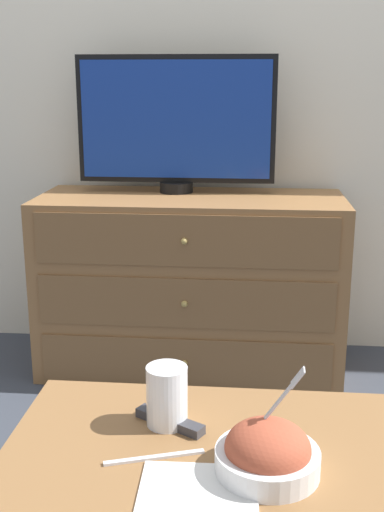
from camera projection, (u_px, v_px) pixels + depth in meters
ground_plane at (210, 340)px, 2.89m from camera, size 12.00×12.00×0.00m
wall_back at (213, 37)px, 2.57m from camera, size 12.00×0.05×2.60m
dresser at (191, 284)px, 2.55m from camera, size 1.18×0.49×0.70m
tv at (176, 122)px, 2.48m from camera, size 0.77×0.13×0.53m
coffee_table at (224, 505)px, 1.12m from camera, size 0.80×0.57×0.50m
takeout_bowl at (268, 453)px, 1.06m from camera, size 0.18×0.18×0.18m
drink_cup at (167, 399)px, 1.21m from camera, size 0.08×0.08×0.12m
napkin at (197, 499)px, 1.00m from camera, size 0.19×0.19×0.00m
knife at (154, 457)px, 1.11m from camera, size 0.17×0.07×0.00m
remote_control at (170, 421)px, 1.22m from camera, size 0.14×0.10×0.02m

